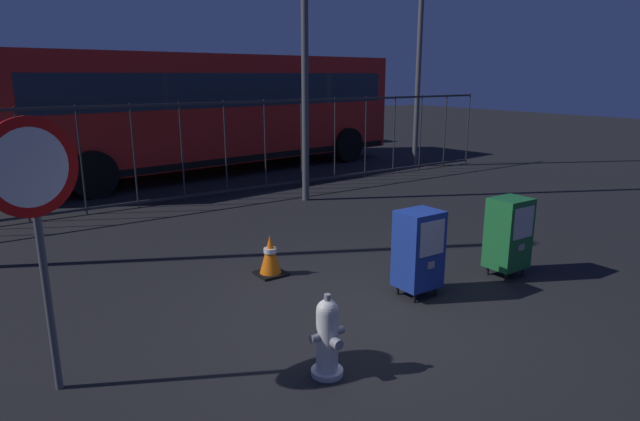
{
  "coord_description": "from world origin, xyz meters",
  "views": [
    {
      "loc": [
        -3.31,
        -4.05,
        2.52
      ],
      "look_at": [
        0.3,
        1.2,
        0.9
      ],
      "focal_mm": 30.14,
      "sensor_mm": 36.0,
      "label": 1
    }
  ],
  "objects_px": {
    "newspaper_box_primary": "(419,249)",
    "newspaper_box_secondary": "(509,233)",
    "traffic_cone": "(270,256)",
    "bus_far": "(151,100)",
    "fire_hydrant": "(327,338)",
    "street_light_far_left": "(421,17)",
    "bus_near": "(214,106)",
    "stop_sign": "(35,200)"
  },
  "relations": [
    {
      "from": "fire_hydrant",
      "to": "stop_sign",
      "type": "bearing_deg",
      "value": 151.15
    },
    {
      "from": "newspaper_box_primary",
      "to": "traffic_cone",
      "type": "distance_m",
      "value": 1.92
    },
    {
      "from": "stop_sign",
      "to": "bus_far",
      "type": "relative_size",
      "value": 0.21
    },
    {
      "from": "fire_hydrant",
      "to": "traffic_cone",
      "type": "bearing_deg",
      "value": 71.89
    },
    {
      "from": "newspaper_box_primary",
      "to": "street_light_far_left",
      "type": "xyz_separation_m",
      "value": [
        6.46,
        6.69,
        3.43
      ]
    },
    {
      "from": "newspaper_box_secondary",
      "to": "stop_sign",
      "type": "height_order",
      "value": "stop_sign"
    },
    {
      "from": "newspaper_box_primary",
      "to": "street_light_far_left",
      "type": "bearing_deg",
      "value": 46.0
    },
    {
      "from": "traffic_cone",
      "to": "fire_hydrant",
      "type": "bearing_deg",
      "value": -108.11
    },
    {
      "from": "bus_far",
      "to": "bus_near",
      "type": "bearing_deg",
      "value": -88.81
    },
    {
      "from": "newspaper_box_primary",
      "to": "bus_near",
      "type": "relative_size",
      "value": 0.1
    },
    {
      "from": "fire_hydrant",
      "to": "stop_sign",
      "type": "xyz_separation_m",
      "value": [
        -1.95,
        1.07,
        1.25
      ]
    },
    {
      "from": "fire_hydrant",
      "to": "street_light_far_left",
      "type": "bearing_deg",
      "value": 42.05
    },
    {
      "from": "traffic_cone",
      "to": "bus_far",
      "type": "xyz_separation_m",
      "value": [
        2.49,
        12.49,
        1.45
      ]
    },
    {
      "from": "street_light_far_left",
      "to": "bus_near",
      "type": "bearing_deg",
      "value": 152.88
    },
    {
      "from": "traffic_cone",
      "to": "bus_far",
      "type": "distance_m",
      "value": 12.82
    },
    {
      "from": "stop_sign",
      "to": "traffic_cone",
      "type": "height_order",
      "value": "stop_sign"
    },
    {
      "from": "stop_sign",
      "to": "newspaper_box_primary",
      "type": "bearing_deg",
      "value": -3.89
    },
    {
      "from": "fire_hydrant",
      "to": "bus_near",
      "type": "bearing_deg",
      "value": 71.09
    },
    {
      "from": "newspaper_box_primary",
      "to": "street_light_far_left",
      "type": "height_order",
      "value": "street_light_far_left"
    },
    {
      "from": "newspaper_box_primary",
      "to": "street_light_far_left",
      "type": "relative_size",
      "value": 0.15
    },
    {
      "from": "stop_sign",
      "to": "street_light_far_left",
      "type": "relative_size",
      "value": 0.32
    },
    {
      "from": "newspaper_box_primary",
      "to": "bus_near",
      "type": "height_order",
      "value": "bus_near"
    },
    {
      "from": "bus_far",
      "to": "newspaper_box_primary",
      "type": "bearing_deg",
      "value": -96.44
    },
    {
      "from": "bus_near",
      "to": "newspaper_box_primary",
      "type": "bearing_deg",
      "value": -106.42
    },
    {
      "from": "street_light_far_left",
      "to": "traffic_cone",
      "type": "bearing_deg",
      "value": -145.76
    },
    {
      "from": "traffic_cone",
      "to": "bus_near",
      "type": "height_order",
      "value": "bus_near"
    },
    {
      "from": "stop_sign",
      "to": "bus_near",
      "type": "xyz_separation_m",
      "value": [
        5.38,
        8.94,
        0.11
      ]
    },
    {
      "from": "stop_sign",
      "to": "street_light_far_left",
      "type": "height_order",
      "value": "street_light_far_left"
    },
    {
      "from": "newspaper_box_primary",
      "to": "newspaper_box_secondary",
      "type": "bearing_deg",
      "value": -7.35
    },
    {
      "from": "newspaper_box_primary",
      "to": "stop_sign",
      "type": "bearing_deg",
      "value": 176.11
    },
    {
      "from": "newspaper_box_primary",
      "to": "stop_sign",
      "type": "xyz_separation_m",
      "value": [
        -3.8,
        0.26,
        1.03
      ]
    },
    {
      "from": "fire_hydrant",
      "to": "newspaper_box_secondary",
      "type": "height_order",
      "value": "newspaper_box_secondary"
    },
    {
      "from": "traffic_cone",
      "to": "street_light_far_left",
      "type": "height_order",
      "value": "street_light_far_left"
    },
    {
      "from": "bus_near",
      "to": "street_light_far_left",
      "type": "distance_m",
      "value": 5.96
    },
    {
      "from": "newspaper_box_secondary",
      "to": "bus_near",
      "type": "height_order",
      "value": "bus_near"
    },
    {
      "from": "newspaper_box_secondary",
      "to": "street_light_far_left",
      "type": "distance_m",
      "value": 9.2
    },
    {
      "from": "fire_hydrant",
      "to": "bus_near",
      "type": "height_order",
      "value": "bus_near"
    },
    {
      "from": "newspaper_box_primary",
      "to": "bus_far",
      "type": "height_order",
      "value": "bus_far"
    },
    {
      "from": "stop_sign",
      "to": "traffic_cone",
      "type": "bearing_deg",
      "value": 25.49
    },
    {
      "from": "fire_hydrant",
      "to": "bus_near",
      "type": "distance_m",
      "value": 10.67
    },
    {
      "from": "traffic_cone",
      "to": "stop_sign",
      "type": "bearing_deg",
      "value": -154.51
    },
    {
      "from": "newspaper_box_secondary",
      "to": "bus_far",
      "type": "xyz_separation_m",
      "value": [
        0.01,
        14.22,
        1.14
      ]
    }
  ]
}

